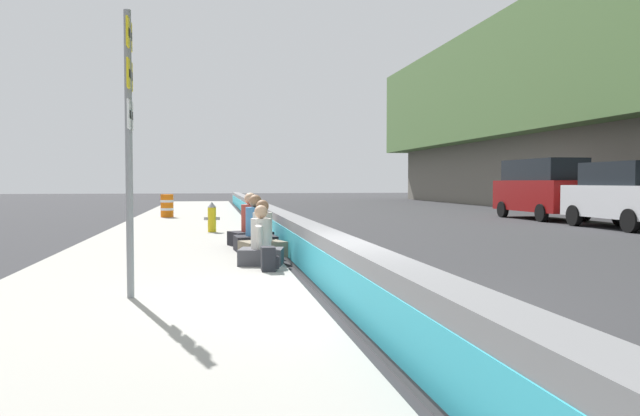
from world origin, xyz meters
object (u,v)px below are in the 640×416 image
at_px(seated_person_foreground, 261,246).
at_px(seated_person_rear, 255,233).
at_px(backpack, 269,259).
at_px(construction_barrel, 167,206).
at_px(route_sign_post, 129,132).
at_px(parked_car_fourth, 542,188).
at_px(seated_person_far, 250,229).
at_px(seated_person_middle, 263,239).
at_px(fire_hydrant, 212,217).
at_px(parked_car_third, 626,194).

xyz_separation_m(seated_person_foreground, seated_person_rear, (2.21, -0.05, 0.04)).
relative_size(backpack, construction_barrel, 0.42).
relative_size(route_sign_post, parked_car_fourth, 0.70).
bearing_deg(parked_car_fourth, seated_person_foreground, 136.42).
distance_m(route_sign_post, seated_person_far, 6.74).
bearing_deg(backpack, parked_car_fourth, -41.74).
relative_size(seated_person_middle, parked_car_fourth, 0.22).
distance_m(seated_person_foreground, seated_person_rear, 2.21).
relative_size(fire_hydrant, parked_car_third, 0.18).
height_order(seated_person_middle, seated_person_far, seated_person_far).
bearing_deg(parked_car_fourth, fire_hydrant, 114.28).
height_order(seated_person_far, backpack, seated_person_far).
distance_m(seated_person_middle, parked_car_fourth, 18.01).
height_order(seated_person_foreground, seated_person_far, seated_person_far).
height_order(route_sign_post, fire_hydrant, route_sign_post).
bearing_deg(backpack, fire_hydrant, 6.28).
height_order(seated_person_foreground, seated_person_middle, seated_person_middle).
distance_m(seated_person_middle, seated_person_far, 2.10).
xyz_separation_m(seated_person_middle, seated_person_far, (2.10, 0.11, 0.03)).
distance_m(seated_person_far, parked_car_third, 13.90).
bearing_deg(parked_car_third, fire_hydrant, 92.96).
height_order(seated_person_middle, backpack, seated_person_middle).
distance_m(route_sign_post, parked_car_fourth, 22.38).
height_order(fire_hydrant, parked_car_third, parked_car_third).
bearing_deg(route_sign_post, parked_car_third, -53.32).
relative_size(backpack, parked_car_fourth, 0.08).
bearing_deg(fire_hydrant, seated_person_foreground, -173.47).
bearing_deg(seated_person_rear, construction_barrel, 11.57).
relative_size(fire_hydrant, seated_person_foreground, 0.84).
relative_size(fire_hydrant, backpack, 2.20).
xyz_separation_m(route_sign_post, seated_person_middle, (4.13, -1.99, -1.75)).
relative_size(seated_person_rear, parked_car_fourth, 0.23).
distance_m(seated_person_rear, parked_car_third, 14.28).
height_order(seated_person_middle, construction_barrel, seated_person_middle).
height_order(fire_hydrant, seated_person_foreground, seated_person_foreground).
bearing_deg(construction_barrel, backpack, -170.52).
bearing_deg(parked_car_third, seated_person_middle, 118.35).
distance_m(fire_hydrant, backpack, 8.34).
bearing_deg(seated_person_rear, fire_hydrant, 9.80).
bearing_deg(parked_car_fourth, backpack, 138.26).
relative_size(seated_person_far, parked_car_fourth, 0.24).
bearing_deg(seated_person_rear, parked_car_fourth, -48.49).
xyz_separation_m(seated_person_foreground, construction_barrel, (15.52, 2.67, 0.15)).
distance_m(seated_person_foreground, parked_car_fourth, 18.95).
relative_size(seated_person_rear, seated_person_far, 0.98).
height_order(seated_person_foreground, seated_person_rear, seated_person_rear).
bearing_deg(seated_person_far, fire_hydrant, 11.80).
xyz_separation_m(seated_person_rear, parked_car_fourth, (11.50, -13.00, 0.84)).
relative_size(seated_person_middle, seated_person_rear, 0.93).
bearing_deg(backpack, seated_person_rear, 0.16).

